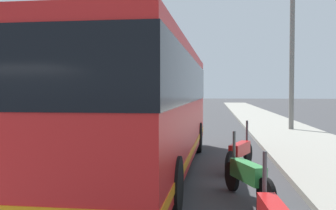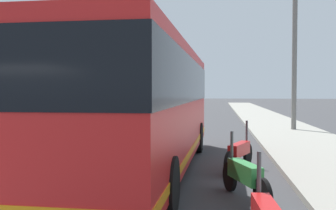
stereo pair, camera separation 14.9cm
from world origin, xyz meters
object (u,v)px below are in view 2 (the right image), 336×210
object	(u,v)px
motorcycle_by_tree	(239,153)
car_behind_bus	(175,100)
car_side_street	(170,102)
utility_pole	(295,47)
coach_bus	(144,100)
motorcycle_far_end	(244,176)
car_ahead_same_lane	(153,106)
car_oncoming	(127,108)

from	to	relation	value
motorcycle_by_tree	car_behind_bus	bearing A→B (deg)	29.20
car_side_street	utility_pole	world-z (taller)	utility_pole
coach_bus	motorcycle_far_end	size ratio (longest dim) A/B	5.35
car_ahead_same_lane	utility_pole	distance (m)	20.36
car_ahead_same_lane	car_behind_bus	bearing A→B (deg)	176.18
coach_bus	motorcycle_by_tree	bearing A→B (deg)	-77.05
car_ahead_same_lane	car_side_street	size ratio (longest dim) A/B	1.06
motorcycle_far_end	car_side_street	bearing A→B (deg)	-11.12
car_ahead_same_lane	car_oncoming	world-z (taller)	car_oncoming
car_side_street	car_behind_bus	distance (m)	7.66
coach_bus	car_side_street	size ratio (longest dim) A/B	2.50
motorcycle_far_end	utility_pole	world-z (taller)	utility_pole
car_side_street	coach_bus	bearing A→B (deg)	2.76
coach_bus	car_behind_bus	world-z (taller)	coach_bus
car_behind_bus	motorcycle_far_end	bearing A→B (deg)	4.42
car_behind_bus	car_ahead_same_lane	bearing A→B (deg)	-3.03
car_ahead_same_lane	car_side_street	distance (m)	13.11
car_ahead_same_lane	car_side_street	world-z (taller)	car_side_street
motorcycle_far_end	coach_bus	bearing A→B (deg)	25.92
motorcycle_far_end	motorcycle_by_tree	xyz separation A→B (m)	(2.79, -0.05, 0.00)
coach_bus	car_side_street	bearing A→B (deg)	7.43
car_oncoming	car_ahead_same_lane	bearing A→B (deg)	179.17
motorcycle_far_end	utility_pole	distance (m)	13.66
motorcycle_far_end	utility_pole	bearing A→B (deg)	-34.69
car_ahead_same_lane	car_oncoming	xyz separation A→B (m)	(-8.08, 0.67, 0.09)
coach_bus	motorcycle_far_end	xyz separation A→B (m)	(-2.28, -2.37, -1.37)
car_ahead_same_lane	car_behind_bus	xyz separation A→B (m)	(20.77, 0.21, 0.05)
motorcycle_by_tree	car_side_street	bearing A→B (deg)	30.46
car_oncoming	car_behind_bus	size ratio (longest dim) A/B	0.86
motorcycle_far_end	motorcycle_by_tree	size ratio (longest dim) A/B	0.97
car_oncoming	car_behind_bus	distance (m)	28.85
utility_pole	coach_bus	bearing A→B (deg)	151.58
car_side_street	utility_pole	distance (m)	32.21
motorcycle_far_end	motorcycle_by_tree	world-z (taller)	motorcycle_by_tree
motorcycle_by_tree	car_ahead_same_lane	world-z (taller)	car_ahead_same_lane
coach_bus	motorcycle_by_tree	xyz separation A→B (m)	(0.51, -2.42, -1.37)
motorcycle_far_end	motorcycle_by_tree	bearing A→B (deg)	-21.35
car_ahead_same_lane	utility_pole	size ratio (longest dim) A/B	0.52
car_side_street	utility_pole	bearing A→B (deg)	14.96
utility_pole	motorcycle_far_end	bearing A→B (deg)	165.55
car_ahead_same_lane	motorcycle_far_end	bearing A→B (deg)	8.65
car_ahead_same_lane	car_behind_bus	world-z (taller)	car_behind_bus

